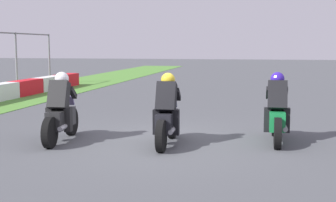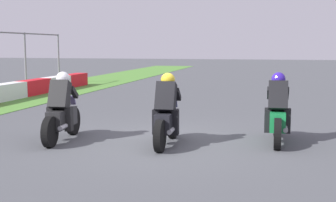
{
  "view_description": "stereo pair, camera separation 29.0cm",
  "coord_description": "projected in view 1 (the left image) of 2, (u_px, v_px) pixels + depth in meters",
  "views": [
    {
      "loc": [
        -9.49,
        -2.05,
        2.08
      ],
      "look_at": [
        0.01,
        -0.12,
        0.9
      ],
      "focal_mm": 49.04,
      "sensor_mm": 36.0,
      "label": 1
    },
    {
      "loc": [
        -9.43,
        -2.34,
        2.08
      ],
      "look_at": [
        0.01,
        -0.12,
        0.9
      ],
      "focal_mm": 49.04,
      "sensor_mm": 36.0,
      "label": 2
    }
  ],
  "objects": [
    {
      "name": "rider_lane_a",
      "position": [
        277.0,
        113.0,
        9.87
      ],
      "size": [
        2.04,
        0.54,
        1.51
      ],
      "rotation": [
        0.0,
        0.0,
        0.01
      ],
      "color": "black",
      "rests_on": "ground_plane"
    },
    {
      "name": "ground_plane",
      "position": [
        162.0,
        142.0,
        9.89
      ],
      "size": [
        120.0,
        120.0,
        0.0
      ],
      "primitive_type": "plane",
      "color": "#4A4C51"
    },
    {
      "name": "rider_lane_c",
      "position": [
        61.0,
        113.0,
        9.94
      ],
      "size": [
        2.04,
        0.56,
        1.51
      ],
      "rotation": [
        0.0,
        0.0,
        0.09
      ],
      "color": "black",
      "rests_on": "ground_plane"
    },
    {
      "name": "rider_lane_b",
      "position": [
        167.0,
        115.0,
        9.59
      ],
      "size": [
        2.04,
        0.55,
        1.51
      ],
      "rotation": [
        0.0,
        0.0,
        0.04
      ],
      "color": "black",
      "rests_on": "ground_plane"
    }
  ]
}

